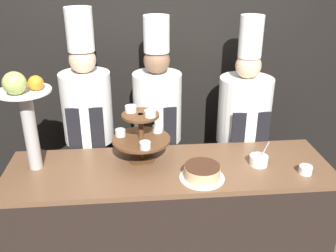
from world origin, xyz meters
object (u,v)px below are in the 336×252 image
object	(u,v)px
chef_left	(89,125)
cup_white	(306,170)
cake_round	(202,172)
serving_bowl_near	(259,160)
tiered_stand	(141,134)
chef_center_right	(243,128)
chef_center_left	(158,125)
fruit_pedestal	(25,105)

from	to	relation	value
chef_left	cup_white	bearing A→B (deg)	-24.97
cup_white	cake_round	bearing A→B (deg)	179.79
cup_white	serving_bowl_near	size ratio (longest dim) A/B	0.50
tiered_stand	chef_left	distance (m)	0.56
cup_white	chef_center_right	world-z (taller)	chef_center_right
chef_center_left	chef_left	bearing A→B (deg)	180.00
cake_round	chef_center_right	world-z (taller)	chef_center_right
tiered_stand	cake_round	xyz separation A→B (m)	(0.36, -0.26, -0.15)
chef_left	chef_center_right	size ratio (longest dim) A/B	1.04
tiered_stand	chef_center_left	size ratio (longest dim) A/B	0.21
fruit_pedestal	chef_center_left	bearing A→B (deg)	28.43
tiered_stand	chef_center_right	bearing A→B (deg)	26.37
fruit_pedestal	chef_left	size ratio (longest dim) A/B	0.36
fruit_pedestal	serving_bowl_near	bearing A→B (deg)	-3.07
cake_round	serving_bowl_near	bearing A→B (deg)	18.28
chef_center_right	tiered_stand	bearing A→B (deg)	-153.63
cup_white	chef_center_right	distance (m)	0.69
cake_round	chef_left	xyz separation A→B (m)	(-0.75, 0.66, 0.05)
cup_white	tiered_stand	bearing A→B (deg)	165.85
chef_center_left	chef_center_right	size ratio (longest dim) A/B	1.00
tiered_stand	chef_center_right	world-z (taller)	chef_center_right
tiered_stand	serving_bowl_near	xyz separation A→B (m)	(0.77, -0.12, -0.16)
fruit_pedestal	serving_bowl_near	xyz separation A→B (m)	(1.45, -0.08, -0.41)
cake_round	cup_white	distance (m)	0.66
chef_left	chef_center_left	size ratio (longest dim) A/B	1.03
cake_round	serving_bowl_near	distance (m)	0.42
cake_round	chef_center_right	size ratio (longest dim) A/B	0.16
serving_bowl_near	chef_center_right	distance (m)	0.52
cup_white	chef_center_left	world-z (taller)	chef_center_left
fruit_pedestal	cake_round	distance (m)	1.15
serving_bowl_near	chef_center_left	bearing A→B (deg)	140.38
cake_round	cup_white	xyz separation A→B (m)	(0.66, -0.00, -0.02)
fruit_pedestal	chef_left	xyz separation A→B (m)	(0.30, 0.45, -0.35)
tiered_stand	chef_center_left	world-z (taller)	chef_center_left
cake_round	chef_center_left	bearing A→B (deg)	109.43
cake_round	chef_center_left	size ratio (longest dim) A/B	0.16
fruit_pedestal	cake_round	bearing A→B (deg)	-11.28
tiered_stand	cup_white	distance (m)	1.07
tiered_stand	cake_round	world-z (taller)	tiered_stand
fruit_pedestal	tiered_stand	bearing A→B (deg)	3.85
chef_center_right	chef_center_left	bearing A→B (deg)	179.99
cup_white	chef_left	bearing A→B (deg)	155.03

